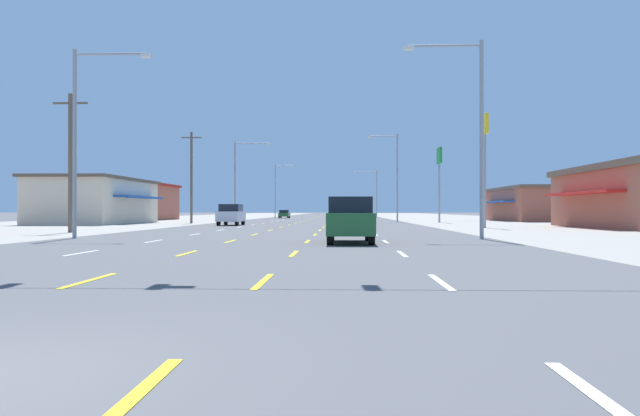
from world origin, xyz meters
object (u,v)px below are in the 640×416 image
sedan_far_left_mid (284,214)px  pole_sign_right_row_2 (439,164)px  pole_sign_right_row_1 (485,144)px  suv_far_left_near (231,214)px  sedan_inner_right_midfar (344,213)px  streetlight_right_row_1 (395,172)px  streetlight_right_row_2 (374,190)px  streetlight_left_row_1 (239,175)px  suv_inner_right_nearest (350,219)px  streetlight_left_row_2 (277,187)px  streetlight_left_row_0 (83,129)px  streetlight_right_row_0 (474,124)px

sedan_far_left_mid → pole_sign_right_row_2: bearing=-60.2°
pole_sign_right_row_1 → suv_far_left_near: bearing=161.3°
sedan_inner_right_midfar → pole_sign_right_row_1: 87.11m
streetlight_right_row_1 → pole_sign_right_row_2: bearing=-51.3°
streetlight_right_row_1 → streetlight_right_row_2: 44.72m
pole_sign_right_row_1 → streetlight_left_row_1: (-24.37, 26.09, -0.85)m
suv_inner_right_nearest → streetlight_left_row_2: streetlight_left_row_2 is taller
sedan_far_left_mid → streetlight_left_row_1: streetlight_left_row_1 is taller
streetlight_right_row_1 → streetlight_right_row_2: (-0.19, 44.71, -0.69)m
streetlight_left_row_0 → streetlight_left_row_1: streetlight_left_row_1 is taller
streetlight_right_row_0 → streetlight_right_row_1: streetlight_right_row_1 is taller
suv_far_left_near → streetlight_left_row_2: bearing=92.4°
sedan_far_left_mid → pole_sign_right_row_1: pole_sign_right_row_1 is taller
streetlight_right_row_0 → streetlight_left_row_1: bearing=113.5°
suv_inner_right_nearest → streetlight_left_row_1: bearing=105.4°
suv_inner_right_nearest → pole_sign_right_row_1: bearing=63.6°
streetlight_left_row_0 → sedan_inner_right_midfar: bearing=82.7°
sedan_inner_right_midfar → sedan_far_left_mid: bearing=-110.8°
streetlight_left_row_2 → suv_inner_right_nearest: bearing=-81.8°
streetlight_right_row_2 → streetlight_left_row_2: bearing=180.0°
suv_inner_right_nearest → streetlight_left_row_0: size_ratio=0.51×
suv_inner_right_nearest → streetlight_left_row_0: (-13.41, 3.60, 4.48)m
sedan_far_left_mid → streetlight_right_row_2: bearing=37.9°
suv_far_left_near → pole_sign_right_row_1: (21.82, -7.39, 5.68)m
pole_sign_right_row_1 → streetlight_right_row_1: (-4.89, 26.09, -0.50)m
suv_far_left_near → pole_sign_right_row_2: (21.51, 12.98, 5.62)m
sedan_inner_right_midfar → pole_sign_right_row_1: bearing=-82.8°
suv_inner_right_nearest → streetlight_right_row_1: 48.98m
suv_inner_right_nearest → suv_far_left_near: (-10.77, 29.62, 0.00)m
sedan_inner_right_midfar → streetlight_right_row_1: streetlight_right_row_1 is taller
streetlight_left_row_0 → streetlight_left_row_2: size_ratio=0.90×
pole_sign_right_row_2 → streetlight_left_row_0: (-24.15, -39.00, -1.13)m
sedan_far_left_mid → sedan_inner_right_midfar: bearing=69.2°
sedan_inner_right_midfar → streetlight_left_row_0: streetlight_left_row_0 is taller
sedan_inner_right_midfar → pole_sign_right_row_1: pole_sign_right_row_1 is taller
suv_inner_right_nearest → streetlight_right_row_2: 93.33m
suv_inner_right_nearest → streetlight_left_row_1: 50.35m
streetlight_left_row_2 → streetlight_right_row_2: bearing=-0.0°
sedan_far_left_mid → streetlight_left_row_2: 14.27m
sedan_inner_right_midfar → streetlight_right_row_1: 60.67m
suv_far_left_near → streetlight_right_row_0: bearing=-57.0°
suv_far_left_near → streetlight_left_row_1: 19.48m
streetlight_left_row_0 → streetlight_right_row_1: 48.81m
suv_inner_right_nearest → streetlight_right_row_2: bearing=86.3°
sedan_inner_right_midfar → pole_sign_right_row_2: size_ratio=0.53×
sedan_far_left_mid → streetlight_right_row_1: 36.37m
suv_inner_right_nearest → sedan_inner_right_midfar: suv_inner_right_nearest is taller
sedan_far_left_mid → streetlight_left_row_0: size_ratio=0.47×
suv_far_left_near → streetlight_right_row_2: bearing=75.2°
pole_sign_right_row_1 → streetlight_left_row_0: bearing=-142.7°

